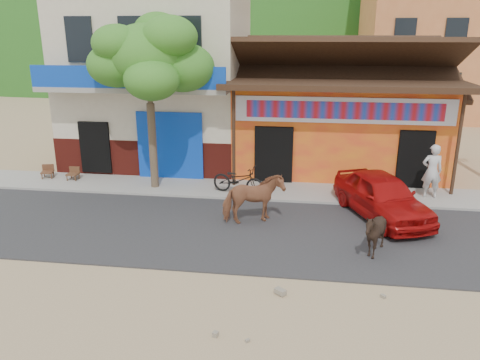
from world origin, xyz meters
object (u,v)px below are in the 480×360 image
object	(u,v)px
tree	(150,103)
red_car	(382,196)
cafe_chair_right	(72,168)
cow_dark	(375,233)
pedestrian	(432,171)
cow_tan	(253,199)
cafe_chair_left	(47,166)
scooter	(238,180)

from	to	relation	value
tree	red_car	world-z (taller)	tree
tree	cafe_chair_right	distance (m)	4.21
tree	cow_dark	xyz separation A→B (m)	(7.13, -4.36, -2.47)
red_car	cafe_chair_right	size ratio (longest dim) A/B	4.59
red_car	pedestrian	size ratio (longest dim) A/B	2.19
cow_tan	pedestrian	bearing A→B (deg)	-87.29
tree	red_car	distance (m)	8.23
red_car	cafe_chair_right	distance (m)	11.20
cow_tan	red_car	distance (m)	3.96
cafe_chair_right	cafe_chair_left	bearing A→B (deg)	175.00
red_car	scooter	xyz separation A→B (m)	(-4.60, 1.31, -0.11)
cow_dark	pedestrian	xyz separation A→B (m)	(2.43, 4.55, 0.39)
cow_tan	scooter	world-z (taller)	cow_tan
scooter	cafe_chair_left	distance (m)	7.54
cow_dark	pedestrian	bearing A→B (deg)	127.66
cow_dark	scooter	distance (m)	5.68
cow_tan	scooter	size ratio (longest dim) A/B	0.93
cow_tan	cafe_chair_left	distance (m)	8.84
cow_tan	scooter	bearing A→B (deg)	-5.37
cow_tan	scooter	distance (m)	2.43
pedestrian	cafe_chair_right	distance (m)	12.89
cow_dark	cafe_chair_right	distance (m)	11.47
pedestrian	cow_tan	bearing A→B (deg)	24.25
tree	cow_tan	world-z (taller)	tree
pedestrian	cafe_chair_left	size ratio (longest dim) A/B	2.00
red_car	scooter	bearing A→B (deg)	141.85
tree	pedestrian	xyz separation A→B (m)	(9.56, 0.18, -2.09)
scooter	cafe_chair_left	xyz separation A→B (m)	(-7.50, 0.82, -0.04)
tree	cow_tan	distance (m)	5.24
scooter	pedestrian	world-z (taller)	pedestrian
cow_dark	scooter	bearing A→B (deg)	-159.01
pedestrian	cafe_chair_right	bearing A→B (deg)	-3.08
tree	scooter	bearing A→B (deg)	-6.69
tree	pedestrian	distance (m)	9.79
red_car	cow_tan	bearing A→B (deg)	172.22
cow_tan	cow_dark	size ratio (longest dim) A/B	1.46
cow_dark	scooter	world-z (taller)	cow_dark
cow_dark	cafe_chair_left	xyz separation A→B (m)	(-11.53, 4.82, -0.07)
cafe_chair_right	scooter	bearing A→B (deg)	-6.68
red_car	pedestrian	world-z (taller)	pedestrian
red_car	cafe_chair_left	distance (m)	12.28
tree	red_car	bearing A→B (deg)	-12.24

